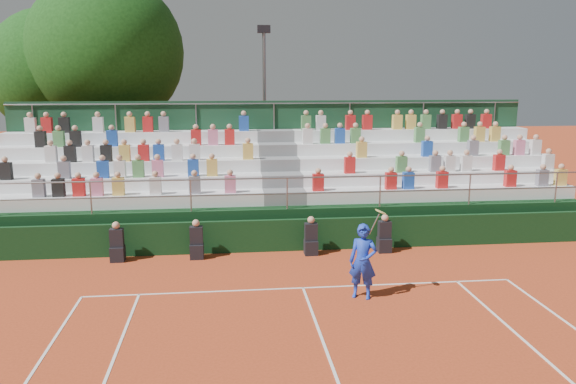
{
  "coord_description": "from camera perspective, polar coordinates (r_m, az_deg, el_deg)",
  "views": [
    {
      "loc": [
        -1.88,
        -13.44,
        5.3
      ],
      "look_at": [
        0.0,
        3.5,
        1.8
      ],
      "focal_mm": 35.0,
      "sensor_mm": 36.0,
      "label": 1
    }
  ],
  "objects": [
    {
      "name": "floodlight_mast",
      "position": [
        26.87,
        -2.42,
        9.86
      ],
      "size": [
        0.6,
        0.25,
        7.64
      ],
      "color": "gray",
      "rests_on": "ground"
    },
    {
      "name": "ground",
      "position": [
        14.57,
        1.54,
        -9.73
      ],
      "size": [
        90.0,
        90.0,
        0.0
      ],
      "primitive_type": "plane",
      "color": "#BB431F",
      "rests_on": "ground"
    },
    {
      "name": "tree_west",
      "position": [
        27.88,
        -22.63,
        11.03
      ],
      "size": [
        5.77,
        5.77,
        8.34
      ],
      "color": "#331F12",
      "rests_on": "ground"
    },
    {
      "name": "tree_east",
      "position": [
        26.25,
        -17.98,
        13.33
      ],
      "size": [
        6.65,
        6.65,
        9.68
      ],
      "color": "#331F12",
      "rests_on": "ground"
    },
    {
      "name": "grandstand",
      "position": [
        20.41,
        -0.91,
        -0.32
      ],
      "size": [
        20.0,
        5.2,
        4.4
      ],
      "color": "black",
      "rests_on": "ground"
    },
    {
      "name": "tennis_player",
      "position": [
        13.79,
        7.63,
        -6.99
      ],
      "size": [
        0.93,
        0.68,
        2.22
      ],
      "color": "blue",
      "rests_on": "ground"
    },
    {
      "name": "line_officials",
      "position": [
        16.91,
        -3.45,
        -4.99
      ],
      "size": [
        8.41,
        0.4,
        1.19
      ],
      "color": "black",
      "rests_on": "ground"
    },
    {
      "name": "courtside_wall",
      "position": [
        17.42,
        0.11,
        -4.39
      ],
      "size": [
        20.0,
        0.15,
        1.0
      ],
      "primitive_type": "cube",
      "color": "black",
      "rests_on": "ground"
    }
  ]
}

